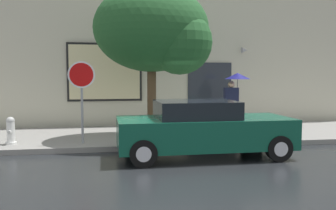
{
  "coord_description": "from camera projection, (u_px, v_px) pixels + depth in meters",
  "views": [
    {
      "loc": [
        -1.45,
        -8.94,
        2.09
      ],
      "look_at": [
        0.41,
        1.8,
        1.2
      ],
      "focal_mm": 39.02,
      "sensor_mm": 36.0,
      "label": 1
    }
  ],
  "objects": [
    {
      "name": "ground_plane",
      "position": [
        164.0,
        158.0,
        9.19
      ],
      "size": [
        60.0,
        60.0,
        0.0
      ],
      "primitive_type": "plane",
      "color": "black"
    },
    {
      "name": "sidewalk",
      "position": [
        150.0,
        136.0,
        12.13
      ],
      "size": [
        20.0,
        4.0,
        0.15
      ],
      "primitive_type": "cube",
      "color": "gray",
      "rests_on": "ground"
    },
    {
      "name": "building_facade",
      "position": [
        141.0,
        40.0,
        14.31
      ],
      "size": [
        20.0,
        0.67,
        7.0
      ],
      "color": "beige",
      "rests_on": "ground"
    },
    {
      "name": "parked_car",
      "position": [
        203.0,
        129.0,
        9.33
      ],
      "size": [
        4.4,
        1.9,
        1.45
      ],
      "color": "#0F4C38",
      "rests_on": "ground"
    },
    {
      "name": "fire_hydrant",
      "position": [
        11.0,
        131.0,
        10.27
      ],
      "size": [
        0.3,
        0.44,
        0.77
      ],
      "color": "white",
      "rests_on": "sidewalk"
    },
    {
      "name": "pedestrian_with_umbrella",
      "position": [
        235.0,
        86.0,
        13.07
      ],
      "size": [
        0.94,
        0.91,
        2.02
      ],
      "color": "black",
      "rests_on": "sidewalk"
    },
    {
      "name": "street_tree",
      "position": [
        157.0,
        31.0,
        11.17
      ],
      "size": [
        3.56,
        3.03,
        4.72
      ],
      "color": "#4C3823",
      "rests_on": "sidewalk"
    },
    {
      "name": "stop_sign",
      "position": [
        82.0,
        86.0,
        10.27
      ],
      "size": [
        0.76,
        0.1,
        2.34
      ],
      "color": "gray",
      "rests_on": "sidewalk"
    }
  ]
}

